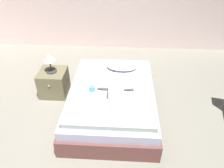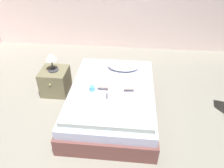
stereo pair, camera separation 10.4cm
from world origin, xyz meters
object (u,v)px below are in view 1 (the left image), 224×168
pillow (122,66)px  lamp (49,59)px  baby (117,88)px  bed (112,100)px  nightstand (54,82)px  toy_block (92,89)px  toothbrush (130,87)px

pillow → lamp: (-1.19, -0.23, 0.22)m
baby → lamp: (-1.12, 0.44, 0.21)m
baby → lamp: lamp is taller
bed → nightstand: bearing=159.6°
pillow → nightstand: bearing=-169.2°
lamp → bed: bearing=-20.4°
pillow → baby: (-0.07, -0.66, 0.01)m
bed → toy_block: bearing=-169.9°
baby → toy_block: bearing=-179.0°
toothbrush → lamp: bearing=166.5°
bed → toothbrush: toothbrush is taller
toothbrush → lamp: (-1.33, 0.32, 0.27)m
lamp → toy_block: (0.75, -0.44, -0.24)m
lamp → toy_block: size_ratio=3.74×
nightstand → lamp: 0.47m
baby → toy_block: 0.37m
toy_block → pillow: bearing=56.8°
pillow → lamp: 1.23m
bed → toothbrush: size_ratio=13.95×
nightstand → lamp: bearing=90.0°
toothbrush → toy_block: 0.59m
baby → nightstand: (-1.12, 0.44, -0.26)m
bed → nightstand: size_ratio=3.98×
lamp → toy_block: bearing=-30.4°
nightstand → toy_block: (0.75, -0.44, 0.23)m
bed → nightstand: nightstand is taller
bed → lamp: 1.22m
baby → toothbrush: size_ratio=4.86×
pillow → baby: 0.67m
pillow → toy_block: (-0.44, -0.67, -0.02)m
toy_block → nightstand: bearing=149.6°
bed → baby: baby is taller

